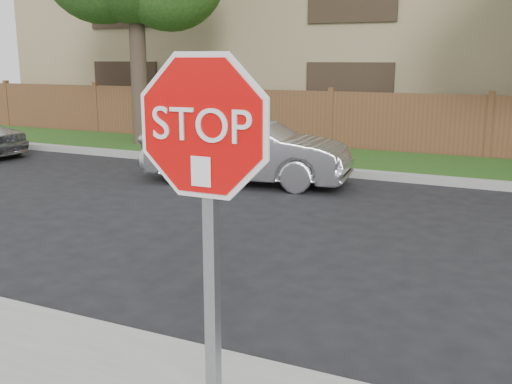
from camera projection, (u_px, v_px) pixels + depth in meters
The scene contains 5 objects.
far_curb at pixel (471, 183), 11.72m from camera, with size 70.00×0.30×0.15m, color gray.
grass_strip at pixel (479, 170), 13.17m from camera, with size 70.00×3.00×0.12m, color #1E4714.
fence at pixel (489, 129), 14.42m from camera, with size 70.00×0.12×1.60m, color brown.
stop_sign at pixel (206, 190), 3.00m from camera, with size 1.01×0.13×2.55m.
sedan_left at pixel (247, 150), 11.96m from camera, with size 1.44×4.12×1.36m, color #A0A0A4.
Camera 1 is at (1.18, -4.01, 2.48)m, focal length 42.00 mm.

